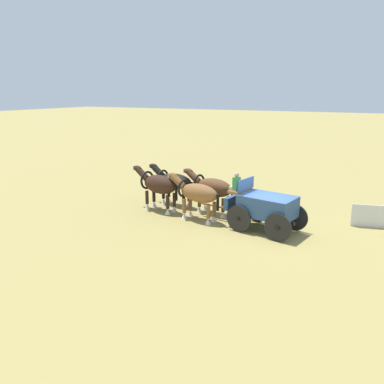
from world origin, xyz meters
The scene contains 6 objects.
ground_plane centered at (0.00, 0.00, 0.00)m, with size 220.00×220.00×0.00m, color #9E8C4C.
show_wagon centered at (0.15, -0.02, 1.16)m, with size 5.51×2.41×2.64m.
draft_horse_rear_near centered at (3.62, 0.00, 1.35)m, with size 3.16×1.30×2.22m.
draft_horse_rear_off centered at (3.38, -1.28, 1.37)m, with size 3.18×1.33×2.24m.
draft_horse_lead_near centered at (6.17, -0.47, 1.41)m, with size 3.15×1.37×2.29m.
draft_horse_lead_off centered at (5.96, -1.75, 1.34)m, with size 3.16×1.23×2.21m.
Camera 1 is at (-4.76, 16.68, 6.30)m, focal length 36.30 mm.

